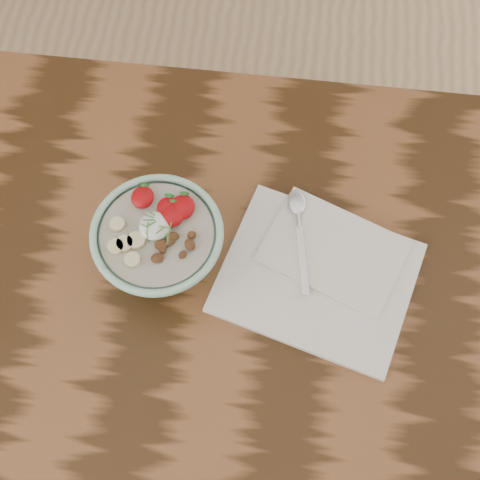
{
  "coord_description": "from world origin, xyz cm",
  "views": [
    {
      "loc": [
        -4.18,
        -24.7,
        164.57
      ],
      "look_at": [
        -8.16,
        10.26,
        85.59
      ],
      "focal_mm": 50.0,
      "sensor_mm": 36.0,
      "label": 1
    }
  ],
  "objects": [
    {
      "name": "table",
      "position": [
        0.0,
        0.0,
        65.7
      ],
      "size": [
        160.0,
        90.0,
        75.0
      ],
      "color": "#341E0D",
      "rests_on": "ground"
    },
    {
      "name": "breakfast_bowl",
      "position": [
        -19.23,
        10.47,
        81.04
      ],
      "size": [
        17.78,
        17.78,
        11.7
      ],
      "rotation": [
        0.0,
        0.0,
        -0.43
      ],
      "color": "#99CDB0",
      "rests_on": "table"
    },
    {
      "name": "napkin",
      "position": [
        3.35,
        11.0,
        75.68
      ],
      "size": [
        31.11,
        27.59,
        1.62
      ],
      "rotation": [
        0.0,
        0.0,
        -0.27
      ],
      "color": "silver",
      "rests_on": "table"
    },
    {
      "name": "spoon",
      "position": [
        -0.59,
        18.82,
        76.98
      ],
      "size": [
        4.67,
        16.61,
        0.87
      ],
      "rotation": [
        0.0,
        0.0,
        0.17
      ],
      "color": "silver",
      "rests_on": "napkin"
    }
  ]
}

